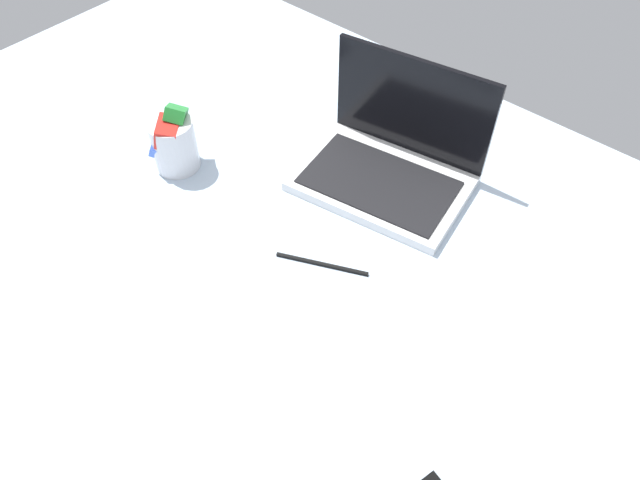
# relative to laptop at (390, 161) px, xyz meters

# --- Properties ---
(bed_mattress) EXTENTS (1.80, 1.40, 0.18)m
(bed_mattress) POSITION_rel_laptop_xyz_m (-0.13, -0.32, -0.13)
(bed_mattress) COLOR silver
(bed_mattress) RESTS_ON ground
(laptop) EXTENTS (0.36, 0.28, 0.23)m
(laptop) POSITION_rel_laptop_xyz_m (0.00, 0.00, 0.00)
(laptop) COLOR silver
(laptop) RESTS_ON bed_mattress
(snack_cup) EXTENTS (0.09, 0.11, 0.15)m
(snack_cup) POSITION_rel_laptop_xyz_m (-0.35, -0.26, 0.02)
(snack_cup) COLOR silver
(snack_cup) RESTS_ON bed_mattress
(charger_cable) EXTENTS (0.16, 0.08, 0.01)m
(charger_cable) POSITION_rel_laptop_xyz_m (0.05, -0.26, -0.04)
(charger_cable) COLOR black
(charger_cable) RESTS_ON bed_mattress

